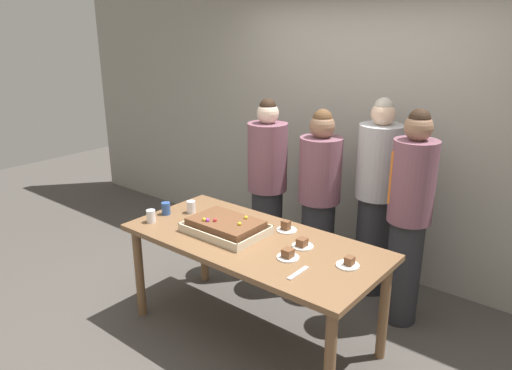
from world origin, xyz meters
TOP-DOWN VIEW (x-y plane):
  - ground_plane at (0.00, 0.00)m, footprint 12.00×12.00m
  - interior_back_panel at (0.00, 1.60)m, footprint 8.00×0.12m
  - party_table at (0.00, 0.00)m, footprint 1.91×0.89m
  - sheet_cake at (-0.23, -0.04)m, footprint 0.58×0.41m
  - plated_slice_near_left at (0.35, 0.11)m, footprint 0.15×0.15m
  - plated_slice_near_right at (0.37, -0.09)m, footprint 0.15×0.15m
  - plated_slice_far_left at (0.73, 0.07)m, footprint 0.15×0.15m
  - plated_slice_far_right at (0.10, 0.27)m, footprint 0.15×0.15m
  - drink_cup_nearest at (-0.71, 0.08)m, footprint 0.07×0.07m
  - drink_cup_middle at (-0.81, -0.26)m, footprint 0.07×0.07m
  - drink_cup_far_end at (-0.85, -0.08)m, footprint 0.07×0.07m
  - cake_server_utensil at (0.54, -0.21)m, footprint 0.03×0.20m
  - person_serving_front at (-0.55, 0.88)m, footprint 0.36×0.36m
  - person_green_shirt_behind at (-0.04, 0.96)m, footprint 0.36×0.36m
  - person_striped_tie_right at (0.79, 0.89)m, footprint 0.33×0.33m
  - person_far_right_suit at (0.39, 1.18)m, footprint 0.37×0.37m

SIDE VIEW (x-z plane):
  - ground_plane at x=0.00m, z-range 0.00..0.00m
  - party_table at x=0.00m, z-range 0.31..1.11m
  - cake_server_utensil at x=0.54m, z-range 0.80..0.81m
  - plated_slice_far_left at x=0.73m, z-range 0.79..0.85m
  - plated_slice_near_left at x=0.35m, z-range 0.79..0.85m
  - plated_slice_near_right at x=0.37m, z-range 0.79..0.85m
  - plated_slice_far_right at x=0.10m, z-range 0.78..0.86m
  - person_green_shirt_behind at x=-0.04m, z-range 0.02..1.63m
  - sheet_cake at x=-0.23m, z-range 0.78..0.91m
  - drink_cup_nearest at x=-0.71m, z-range 0.80..0.90m
  - drink_cup_middle at x=-0.81m, z-range 0.80..0.90m
  - drink_cup_far_end at x=-0.85m, z-range 0.80..0.90m
  - person_serving_front at x=-0.55m, z-range 0.02..1.68m
  - person_far_right_suit at x=0.39m, z-range 0.02..1.74m
  - person_striped_tie_right at x=0.79m, z-range 0.04..1.74m
  - interior_back_panel at x=0.00m, z-range 0.00..3.00m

